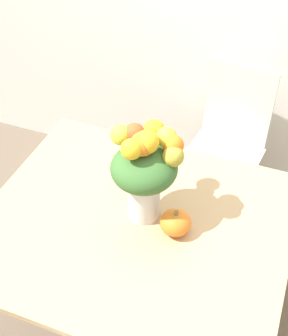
# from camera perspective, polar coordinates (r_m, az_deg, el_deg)

# --- Properties ---
(ground_plane) EXTENTS (12.00, 12.00, 0.00)m
(ground_plane) POSITION_cam_1_polar(r_m,az_deg,el_deg) (2.61, -0.92, -17.57)
(ground_plane) COLOR brown
(dining_table) EXTENTS (1.30, 1.11, 0.75)m
(dining_table) POSITION_cam_1_polar(r_m,az_deg,el_deg) (2.07, -1.11, -8.24)
(dining_table) COLOR tan
(dining_table) RESTS_ON ground_plane
(flower_vase) EXTENTS (0.31, 0.34, 0.45)m
(flower_vase) POSITION_cam_1_polar(r_m,az_deg,el_deg) (1.86, 0.17, -0.07)
(flower_vase) COLOR silver
(flower_vase) RESTS_ON dining_table
(pumpkin) EXTENTS (0.13, 0.13, 0.12)m
(pumpkin) POSITION_cam_1_polar(r_m,az_deg,el_deg) (1.93, 3.87, -6.65)
(pumpkin) COLOR orange
(pumpkin) RESTS_ON dining_table
(dining_chair_near_window) EXTENTS (0.47, 0.47, 0.97)m
(dining_chair_near_window) POSITION_cam_1_polar(r_m,az_deg,el_deg) (2.81, 10.02, 2.68)
(dining_chair_near_window) COLOR silver
(dining_chair_near_window) RESTS_ON ground_plane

